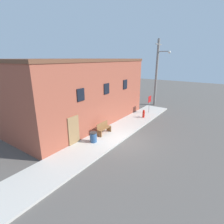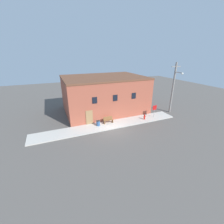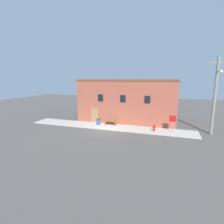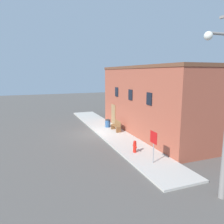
{
  "view_description": "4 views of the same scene",
  "coord_description": "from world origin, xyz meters",
  "views": [
    {
      "loc": [
        -10.4,
        -6.17,
        6.09
      ],
      "look_at": [
        0.45,
        1.32,
        2.0
      ],
      "focal_mm": 28.0,
      "sensor_mm": 36.0,
      "label": 1
    },
    {
      "loc": [
        -7.04,
        -16.62,
        9.62
      ],
      "look_at": [
        0.45,
        1.32,
        2.0
      ],
      "focal_mm": 24.0,
      "sensor_mm": 36.0,
      "label": 2
    },
    {
      "loc": [
        7.25,
        -19.0,
        6.03
      ],
      "look_at": [
        0.45,
        1.32,
        2.0
      ],
      "focal_mm": 28.0,
      "sensor_mm": 36.0,
      "label": 3
    },
    {
      "loc": [
        18.26,
        -5.53,
        5.44
      ],
      "look_at": [
        0.45,
        1.32,
        2.0
      ],
      "focal_mm": 35.0,
      "sensor_mm": 36.0,
      "label": 4
    }
  ],
  "objects": [
    {
      "name": "fire_hydrant",
      "position": [
        5.71,
        0.94,
        0.55
      ],
      "size": [
        0.47,
        0.23,
        0.83
      ],
      "color": "red",
      "rests_on": "sidewalk"
    },
    {
      "name": "stop_sign",
      "position": [
        7.64,
        1.18,
        1.48
      ],
      "size": [
        0.72,
        0.06,
        1.92
      ],
      "color": "gray",
      "rests_on": "sidewalk"
    },
    {
      "name": "bench",
      "position": [
        0.08,
        1.89,
        0.59
      ],
      "size": [
        1.38,
        0.44,
        0.96
      ],
      "color": "brown",
      "rests_on": "sidewalk"
    },
    {
      "name": "ground_plane",
      "position": [
        0.0,
        0.0,
        0.0
      ],
      "size": [
        80.0,
        80.0,
        0.0
      ],
      "primitive_type": "plane",
      "color": "#56514C"
    },
    {
      "name": "brick_building",
      "position": [
        1.49,
        7.48,
        3.01
      ],
      "size": [
        13.43,
        9.8,
        6.02
      ],
      "color": "#9E4C38",
      "rests_on": "ground"
    },
    {
      "name": "sidewalk",
      "position": [
        0.0,
        1.32,
        0.07
      ],
      "size": [
        21.09,
        2.64,
        0.13
      ],
      "color": "#BCB7AD",
      "rests_on": "ground"
    },
    {
      "name": "trash_bin",
      "position": [
        -1.53,
        1.63,
        0.52
      ],
      "size": [
        0.53,
        0.53,
        0.76
      ],
      "color": "#2D517F",
      "rests_on": "sidewalk"
    }
  ]
}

